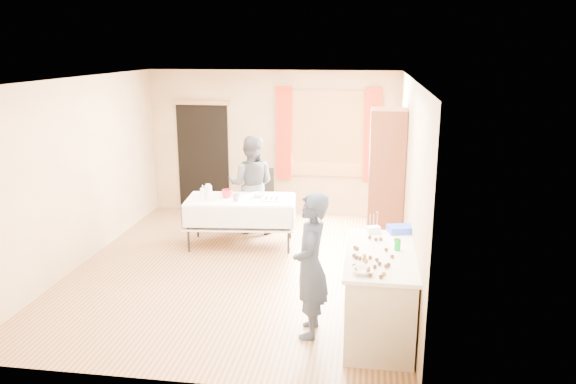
% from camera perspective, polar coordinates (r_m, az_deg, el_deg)
% --- Properties ---
extents(floor, '(4.50, 5.50, 0.02)m').
position_cam_1_polar(floor, '(7.93, -4.94, -7.79)').
color(floor, '#9E7047').
rests_on(floor, ground).
extents(ceiling, '(4.50, 5.50, 0.02)m').
position_cam_1_polar(ceiling, '(7.34, -5.39, 11.47)').
color(ceiling, white).
rests_on(ceiling, floor).
extents(wall_back, '(4.50, 0.02, 2.60)m').
position_cam_1_polar(wall_back, '(10.18, -1.57, 4.97)').
color(wall_back, tan).
rests_on(wall_back, floor).
extents(wall_front, '(4.50, 0.02, 2.60)m').
position_cam_1_polar(wall_front, '(5.00, -12.49, -5.70)').
color(wall_front, tan).
rests_on(wall_front, floor).
extents(wall_left, '(0.02, 5.50, 2.60)m').
position_cam_1_polar(wall_left, '(8.34, -20.45, 1.89)').
color(wall_left, tan).
rests_on(wall_left, floor).
extents(wall_right, '(0.02, 5.50, 2.60)m').
position_cam_1_polar(wall_right, '(7.35, 12.26, 0.86)').
color(wall_right, tan).
rests_on(wall_right, floor).
extents(window_frame, '(1.32, 0.06, 1.52)m').
position_cam_1_polar(window_frame, '(9.99, 4.07, 5.91)').
color(window_frame, olive).
rests_on(window_frame, wall_back).
extents(window_pane, '(1.20, 0.02, 1.40)m').
position_cam_1_polar(window_pane, '(9.97, 4.07, 5.90)').
color(window_pane, white).
rests_on(window_pane, wall_back).
extents(curtain_left, '(0.28, 0.06, 1.65)m').
position_cam_1_polar(curtain_left, '(10.03, -0.42, 5.98)').
color(curtain_left, '#B02814').
rests_on(curtain_left, wall_back).
extents(curtain_right, '(0.28, 0.06, 1.65)m').
position_cam_1_polar(curtain_right, '(9.91, 8.57, 5.72)').
color(curtain_right, '#B02814').
rests_on(curtain_right, wall_back).
extents(doorway, '(0.95, 0.04, 2.00)m').
position_cam_1_polar(doorway, '(10.50, -8.60, 3.45)').
color(doorway, black).
rests_on(doorway, floor).
extents(door_lintel, '(1.05, 0.06, 0.08)m').
position_cam_1_polar(door_lintel, '(10.33, -8.87, 8.97)').
color(door_lintel, olive).
rests_on(door_lintel, wall_back).
extents(cabinet, '(0.50, 0.60, 2.15)m').
position_cam_1_polar(cabinet, '(8.27, 9.92, 0.89)').
color(cabinet, brown).
rests_on(cabinet, floor).
extents(counter, '(0.74, 1.55, 0.91)m').
position_cam_1_polar(counter, '(6.14, 9.24, -10.13)').
color(counter, beige).
rests_on(counter, floor).
extents(party_table, '(1.74, 1.01, 0.75)m').
position_cam_1_polar(party_table, '(8.68, -4.81, -2.59)').
color(party_table, black).
rests_on(party_table, floor).
extents(chair, '(0.50, 0.50, 0.99)m').
position_cam_1_polar(chair, '(9.59, -2.57, -1.81)').
color(chair, black).
rests_on(chair, floor).
extents(girl, '(0.59, 0.40, 1.56)m').
position_cam_1_polar(girl, '(5.92, 2.31, -7.47)').
color(girl, '#202A41').
rests_on(girl, floor).
extents(woman, '(0.79, 0.61, 1.61)m').
position_cam_1_polar(woman, '(9.22, -3.75, 0.78)').
color(woman, black).
rests_on(woman, floor).
extents(soda_can, '(0.07, 0.07, 0.12)m').
position_cam_1_polar(soda_can, '(6.06, 11.07, -5.28)').
color(soda_can, '#028519').
rests_on(soda_can, counter).
extents(mixing_bowl, '(0.22, 0.22, 0.05)m').
position_cam_1_polar(mixing_bowl, '(5.42, 7.59, -7.98)').
color(mixing_bowl, white).
rests_on(mixing_bowl, counter).
extents(foam_block, '(0.18, 0.15, 0.08)m').
position_cam_1_polar(foam_block, '(6.56, 8.65, -3.83)').
color(foam_block, white).
rests_on(foam_block, counter).
extents(blue_basket, '(0.34, 0.28, 0.08)m').
position_cam_1_polar(blue_basket, '(6.64, 11.42, -3.72)').
color(blue_basket, blue).
rests_on(blue_basket, counter).
extents(pitcher, '(0.12, 0.12, 0.22)m').
position_cam_1_polar(pitcher, '(8.54, -8.09, -0.07)').
color(pitcher, silver).
rests_on(pitcher, party_table).
extents(cup_red, '(0.16, 0.16, 0.13)m').
position_cam_1_polar(cup_red, '(8.65, -6.22, -0.15)').
color(cup_red, '#AE1E26').
rests_on(cup_red, party_table).
extents(cup_rainbow, '(0.14, 0.14, 0.11)m').
position_cam_1_polar(cup_rainbow, '(8.44, -5.31, -0.58)').
color(cup_rainbow, red).
rests_on(cup_rainbow, party_table).
extents(small_bowl, '(0.21, 0.21, 0.06)m').
position_cam_1_polar(small_bowl, '(8.66, -2.91, -0.28)').
color(small_bowl, white).
rests_on(small_bowl, party_table).
extents(pastry_tray, '(0.31, 0.25, 0.02)m').
position_cam_1_polar(pastry_tray, '(8.46, -1.68, -0.78)').
color(pastry_tray, white).
rests_on(pastry_tray, party_table).
extents(bottle, '(0.12, 0.12, 0.16)m').
position_cam_1_polar(bottle, '(8.82, -8.66, 0.18)').
color(bottle, white).
rests_on(bottle, party_table).
extents(cake_balls, '(0.48, 1.14, 0.04)m').
position_cam_1_polar(cake_balls, '(5.76, 8.51, -6.65)').
color(cake_balls, '#3F2314').
rests_on(cake_balls, counter).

